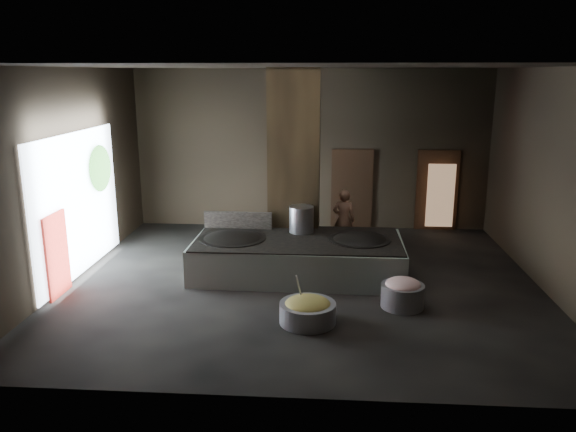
# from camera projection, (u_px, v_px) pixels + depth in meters

# --- Properties ---
(floor) EXTENTS (10.00, 9.00, 0.10)m
(floor) POSITION_uv_depth(u_px,v_px,m) (303.00, 283.00, 12.16)
(floor) COLOR black
(floor) RESTS_ON ground
(ceiling) EXTENTS (10.00, 9.00, 0.10)m
(ceiling) POSITION_uv_depth(u_px,v_px,m) (304.00, 64.00, 11.02)
(ceiling) COLOR black
(ceiling) RESTS_ON back_wall
(back_wall) EXTENTS (10.00, 0.10, 4.50)m
(back_wall) POSITION_uv_depth(u_px,v_px,m) (311.00, 150.00, 15.99)
(back_wall) COLOR black
(back_wall) RESTS_ON ground
(front_wall) EXTENTS (10.00, 0.10, 4.50)m
(front_wall) POSITION_uv_depth(u_px,v_px,m) (288.00, 244.00, 7.19)
(front_wall) COLOR black
(front_wall) RESTS_ON ground
(left_wall) EXTENTS (0.10, 9.00, 4.50)m
(left_wall) POSITION_uv_depth(u_px,v_px,m) (67.00, 176.00, 11.93)
(left_wall) COLOR black
(left_wall) RESTS_ON ground
(right_wall) EXTENTS (0.10, 9.00, 4.50)m
(right_wall) POSITION_uv_depth(u_px,v_px,m) (555.00, 182.00, 11.25)
(right_wall) COLOR black
(right_wall) RESTS_ON ground
(pillar) EXTENTS (1.20, 1.20, 4.50)m
(pillar) POSITION_uv_depth(u_px,v_px,m) (295.00, 164.00, 13.45)
(pillar) COLOR black
(pillar) RESTS_ON ground
(hearth_platform) EXTENTS (4.64, 2.29, 0.80)m
(hearth_platform) POSITION_uv_depth(u_px,v_px,m) (298.00, 257.00, 12.48)
(hearth_platform) COLOR silver
(hearth_platform) RESTS_ON ground
(platform_cap) EXTENTS (4.49, 2.16, 0.03)m
(platform_cap) POSITION_uv_depth(u_px,v_px,m) (298.00, 239.00, 12.37)
(platform_cap) COLOR black
(platform_cap) RESTS_ON hearth_platform
(wok_left) EXTENTS (1.45, 1.45, 0.40)m
(wok_left) POSITION_uv_depth(u_px,v_px,m) (233.00, 242.00, 12.44)
(wok_left) COLOR black
(wok_left) RESTS_ON hearth_platform
(wok_left_rim) EXTENTS (1.48, 1.48, 0.05)m
(wok_left_rim) POSITION_uv_depth(u_px,v_px,m) (233.00, 238.00, 12.42)
(wok_left_rim) COLOR black
(wok_left_rim) RESTS_ON hearth_platform
(wok_right) EXTENTS (1.35, 1.35, 0.38)m
(wok_right) POSITION_uv_depth(u_px,v_px,m) (359.00, 243.00, 12.35)
(wok_right) COLOR black
(wok_right) RESTS_ON hearth_platform
(wok_right_rim) EXTENTS (1.38, 1.38, 0.05)m
(wok_right_rim) POSITION_uv_depth(u_px,v_px,m) (359.00, 240.00, 12.33)
(wok_right_rim) COLOR black
(wok_right_rim) RESTS_ON hearth_platform
(stock_pot) EXTENTS (0.56, 0.56, 0.60)m
(stock_pot) POSITION_uv_depth(u_px,v_px,m) (301.00, 219.00, 12.82)
(stock_pot) COLOR #9C9EA4
(stock_pot) RESTS_ON hearth_platform
(splash_guard) EXTENTS (1.60, 0.09, 0.40)m
(splash_guard) POSITION_uv_depth(u_px,v_px,m) (238.00, 220.00, 13.14)
(splash_guard) COLOR black
(splash_guard) RESTS_ON hearth_platform
(cook) EXTENTS (0.61, 0.44, 1.56)m
(cook) POSITION_uv_depth(u_px,v_px,m) (343.00, 220.00, 14.18)
(cook) COLOR #91624A
(cook) RESTS_ON ground
(veg_basin) EXTENTS (1.14, 1.14, 0.38)m
(veg_basin) POSITION_uv_depth(u_px,v_px,m) (308.00, 313.00, 10.10)
(veg_basin) COLOR gray
(veg_basin) RESTS_ON ground
(veg_fill) EXTENTS (0.84, 0.84, 0.26)m
(veg_fill) POSITION_uv_depth(u_px,v_px,m) (308.00, 304.00, 10.06)
(veg_fill) COLOR olive
(veg_fill) RESTS_ON veg_basin
(ladle) EXTENTS (0.15, 0.39, 0.73)m
(ladle) POSITION_uv_depth(u_px,v_px,m) (300.00, 291.00, 10.17)
(ladle) COLOR #9C9EA4
(ladle) RESTS_ON veg_basin
(meat_basin) EXTENTS (1.00, 1.00, 0.45)m
(meat_basin) POSITION_uv_depth(u_px,v_px,m) (402.00, 296.00, 10.78)
(meat_basin) COLOR gray
(meat_basin) RESTS_ON ground
(meat_fill) EXTENTS (0.68, 0.68, 0.26)m
(meat_fill) POSITION_uv_depth(u_px,v_px,m) (403.00, 285.00, 10.72)
(meat_fill) COLOR tan
(meat_fill) RESTS_ON meat_basin
(doorway_near) EXTENTS (1.18, 0.08, 2.38)m
(doorway_near) POSITION_uv_depth(u_px,v_px,m) (352.00, 191.00, 16.09)
(doorway_near) COLOR black
(doorway_near) RESTS_ON ground
(doorway_near_glow) EXTENTS (0.75, 0.04, 1.78)m
(doorway_near_glow) POSITION_uv_depth(u_px,v_px,m) (354.00, 192.00, 16.12)
(doorway_near_glow) COLOR #8C6647
(doorway_near_glow) RESTS_ON ground
(doorway_far) EXTENTS (1.18, 0.08, 2.38)m
(doorway_far) POSITION_uv_depth(u_px,v_px,m) (437.00, 192.00, 15.93)
(doorway_far) COLOR black
(doorway_far) RESTS_ON ground
(doorway_far_glow) EXTENTS (0.75, 0.04, 1.78)m
(doorway_far_glow) POSITION_uv_depth(u_px,v_px,m) (440.00, 196.00, 15.66)
(doorway_far_glow) COLOR #8C6647
(doorway_far_glow) RESTS_ON ground
(left_opening) EXTENTS (0.04, 4.20, 3.10)m
(left_opening) POSITION_uv_depth(u_px,v_px,m) (78.00, 204.00, 12.28)
(left_opening) COLOR white
(left_opening) RESTS_ON ground
(pavilion_sliver) EXTENTS (0.05, 0.90, 1.70)m
(pavilion_sliver) POSITION_uv_depth(u_px,v_px,m) (57.00, 255.00, 11.21)
(pavilion_sliver) COLOR maroon
(pavilion_sliver) RESTS_ON ground
(tree_silhouette) EXTENTS (0.28, 1.10, 1.10)m
(tree_silhouette) POSITION_uv_depth(u_px,v_px,m) (100.00, 168.00, 13.19)
(tree_silhouette) COLOR #194714
(tree_silhouette) RESTS_ON left_opening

